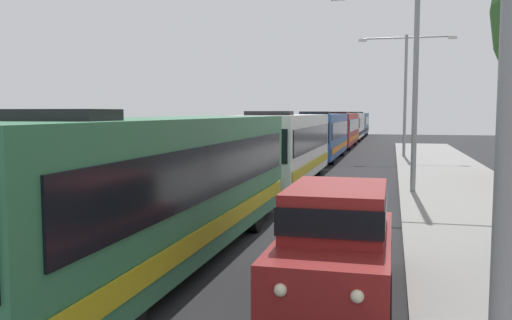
{
  "coord_description": "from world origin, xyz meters",
  "views": [
    {
      "loc": [
        3.3,
        0.6,
        3.17
      ],
      "look_at": [
        -0.43,
        15.33,
        1.82
      ],
      "focal_mm": 37.85,
      "sensor_mm": 36.0,
      "label": 1
    }
  ],
  "objects_px": {
    "bus_tail_end": "(358,123)",
    "streetlamp_mid": "(416,65)",
    "bus_fourth_in_line": "(340,129)",
    "box_truck_oncoming": "(338,122)",
    "streetlamp_far": "(406,82)",
    "bus_lead": "(162,184)",
    "bus_middle": "(321,134)",
    "white_suv": "(336,236)",
    "bus_second_in_line": "(285,146)",
    "bus_rear": "(351,125)"
  },
  "relations": [
    {
      "from": "bus_fourth_in_line",
      "to": "streetlamp_mid",
      "type": "xyz_separation_m",
      "value": [
        5.4,
        -27.74,
        3.24
      ]
    },
    {
      "from": "bus_lead",
      "to": "bus_middle",
      "type": "distance_m",
      "value": 25.75
    },
    {
      "from": "bus_second_in_line",
      "to": "white_suv",
      "type": "xyz_separation_m",
      "value": [
        3.7,
        -14.22,
        -0.66
      ]
    },
    {
      "from": "bus_second_in_line",
      "to": "streetlamp_mid",
      "type": "xyz_separation_m",
      "value": [
        5.4,
        -2.11,
        3.25
      ]
    },
    {
      "from": "bus_fourth_in_line",
      "to": "streetlamp_mid",
      "type": "height_order",
      "value": "streetlamp_mid"
    },
    {
      "from": "bus_middle",
      "to": "box_truck_oncoming",
      "type": "relative_size",
      "value": 1.6
    },
    {
      "from": "box_truck_oncoming",
      "to": "streetlamp_mid",
      "type": "height_order",
      "value": "streetlamp_mid"
    },
    {
      "from": "bus_fourth_in_line",
      "to": "box_truck_oncoming",
      "type": "bearing_deg",
      "value": 95.89
    },
    {
      "from": "bus_lead",
      "to": "bus_rear",
      "type": "height_order",
      "value": "same"
    },
    {
      "from": "bus_fourth_in_line",
      "to": "bus_rear",
      "type": "distance_m",
      "value": 13.02
    },
    {
      "from": "bus_tail_end",
      "to": "bus_lead",
      "type": "bearing_deg",
      "value": -90.0
    },
    {
      "from": "box_truck_oncoming",
      "to": "streetlamp_far",
      "type": "distance_m",
      "value": 43.51
    },
    {
      "from": "streetlamp_mid",
      "to": "bus_tail_end",
      "type": "bearing_deg",
      "value": 95.82
    },
    {
      "from": "bus_fourth_in_line",
      "to": "bus_tail_end",
      "type": "bearing_deg",
      "value": 90.0
    },
    {
      "from": "streetlamp_mid",
      "to": "bus_second_in_line",
      "type": "bearing_deg",
      "value": 158.66
    },
    {
      "from": "box_truck_oncoming",
      "to": "streetlamp_far",
      "type": "height_order",
      "value": "streetlamp_far"
    },
    {
      "from": "bus_second_in_line",
      "to": "box_truck_oncoming",
      "type": "relative_size",
      "value": 1.54
    },
    {
      "from": "bus_rear",
      "to": "bus_second_in_line",
      "type": "bearing_deg",
      "value": -90.0
    },
    {
      "from": "bus_fourth_in_line",
      "to": "streetlamp_mid",
      "type": "bearing_deg",
      "value": -78.99
    },
    {
      "from": "streetlamp_mid",
      "to": "bus_lead",
      "type": "bearing_deg",
      "value": -116.01
    },
    {
      "from": "white_suv",
      "to": "streetlamp_mid",
      "type": "bearing_deg",
      "value": 82.01
    },
    {
      "from": "bus_fourth_in_line",
      "to": "box_truck_oncoming",
      "type": "distance_m",
      "value": 32.16
    },
    {
      "from": "bus_lead",
      "to": "white_suv",
      "type": "distance_m",
      "value": 3.9
    },
    {
      "from": "bus_fourth_in_line",
      "to": "white_suv",
      "type": "xyz_separation_m",
      "value": [
        3.7,
        -39.86,
        -0.66
      ]
    },
    {
      "from": "white_suv",
      "to": "streetlamp_far",
      "type": "height_order",
      "value": "streetlamp_far"
    },
    {
      "from": "bus_middle",
      "to": "box_truck_oncoming",
      "type": "xyz_separation_m",
      "value": [
        -3.3,
        45.05,
        0.01
      ]
    },
    {
      "from": "bus_rear",
      "to": "bus_tail_end",
      "type": "relative_size",
      "value": 1.03
    },
    {
      "from": "bus_lead",
      "to": "bus_second_in_line",
      "type": "height_order",
      "value": "same"
    },
    {
      "from": "streetlamp_far",
      "to": "bus_middle",
      "type": "bearing_deg",
      "value": -154.58
    },
    {
      "from": "bus_middle",
      "to": "bus_fourth_in_line",
      "type": "bearing_deg",
      "value": 90.0
    },
    {
      "from": "bus_rear",
      "to": "streetlamp_far",
      "type": "height_order",
      "value": "streetlamp_far"
    },
    {
      "from": "white_suv",
      "to": "streetlamp_far",
      "type": "distance_m",
      "value": 29.72
    },
    {
      "from": "box_truck_oncoming",
      "to": "streetlamp_far",
      "type": "relative_size",
      "value": 0.85
    },
    {
      "from": "white_suv",
      "to": "box_truck_oncoming",
      "type": "xyz_separation_m",
      "value": [
        -7.0,
        71.85,
        0.67
      ]
    },
    {
      "from": "bus_middle",
      "to": "bus_tail_end",
      "type": "xyz_separation_m",
      "value": [
        -0.0,
        38.24,
        -0.0
      ]
    },
    {
      "from": "bus_lead",
      "to": "bus_fourth_in_line",
      "type": "xyz_separation_m",
      "value": [
        -0.0,
        38.81,
        -0.0
      ]
    },
    {
      "from": "bus_middle",
      "to": "streetlamp_mid",
      "type": "relative_size",
      "value": 1.47
    },
    {
      "from": "bus_lead",
      "to": "white_suv",
      "type": "relative_size",
      "value": 2.7
    },
    {
      "from": "bus_lead",
      "to": "bus_middle",
      "type": "height_order",
      "value": "same"
    },
    {
      "from": "streetlamp_far",
      "to": "bus_fourth_in_line",
      "type": "bearing_deg",
      "value": 117.23
    },
    {
      "from": "bus_tail_end",
      "to": "bus_fourth_in_line",
      "type": "bearing_deg",
      "value": -90.0
    },
    {
      "from": "bus_tail_end",
      "to": "white_suv",
      "type": "relative_size",
      "value": 2.32
    },
    {
      "from": "bus_fourth_in_line",
      "to": "bus_second_in_line",
      "type": "bearing_deg",
      "value": -90.0
    },
    {
      "from": "bus_rear",
      "to": "streetlamp_far",
      "type": "bearing_deg",
      "value": -77.07
    },
    {
      "from": "bus_lead",
      "to": "bus_middle",
      "type": "bearing_deg",
      "value": 90.0
    },
    {
      "from": "bus_rear",
      "to": "bus_middle",
      "type": "bearing_deg",
      "value": -90.0
    },
    {
      "from": "bus_tail_end",
      "to": "box_truck_oncoming",
      "type": "bearing_deg",
      "value": 115.86
    },
    {
      "from": "bus_second_in_line",
      "to": "bus_fourth_in_line",
      "type": "height_order",
      "value": "same"
    },
    {
      "from": "bus_tail_end",
      "to": "streetlamp_mid",
      "type": "distance_m",
      "value": 53.3
    },
    {
      "from": "streetlamp_mid",
      "to": "bus_middle",
      "type": "bearing_deg",
      "value": 110.18
    }
  ]
}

